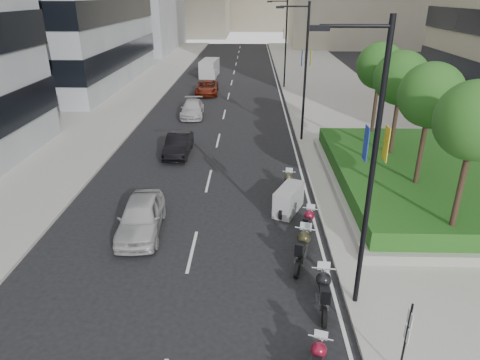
{
  "coord_description": "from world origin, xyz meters",
  "views": [
    {
      "loc": [
        0.81,
        -10.43,
        9.46
      ],
      "look_at": [
        0.35,
        6.57,
        2.0
      ],
      "focal_mm": 32.0,
      "sensor_mm": 36.0,
      "label": 1
    }
  ],
  "objects_px": {
    "lamp_post_1": "(303,67)",
    "car_a": "(141,217)",
    "motorcycle_4": "(308,223)",
    "motorcycle_5": "(289,200)",
    "car_d": "(207,88)",
    "motorcycle_3": "(302,248)",
    "car_b": "(178,145)",
    "delivery_van": "(209,69)",
    "lamp_post_0": "(368,161)",
    "motorcycle_6": "(288,183)",
    "motorcycle_2": "(323,292)",
    "parking_sign": "(406,337)",
    "car_c": "(192,109)",
    "lamp_post_2": "(284,39)"
  },
  "relations": [
    {
      "from": "lamp_post_1",
      "to": "parking_sign",
      "type": "height_order",
      "value": "lamp_post_1"
    },
    {
      "from": "lamp_post_1",
      "to": "motorcycle_3",
      "type": "relative_size",
      "value": 3.8
    },
    {
      "from": "lamp_post_1",
      "to": "car_a",
      "type": "xyz_separation_m",
      "value": [
        -7.99,
        -12.56,
        -4.32
      ]
    },
    {
      "from": "parking_sign",
      "to": "car_b",
      "type": "distance_m",
      "value": 19.12
    },
    {
      "from": "lamp_post_1",
      "to": "parking_sign",
      "type": "distance_m",
      "value": 20.33
    },
    {
      "from": "lamp_post_0",
      "to": "car_d",
      "type": "height_order",
      "value": "lamp_post_0"
    },
    {
      "from": "motorcycle_5",
      "to": "car_b",
      "type": "bearing_deg",
      "value": 64.12
    },
    {
      "from": "lamp_post_0",
      "to": "motorcycle_6",
      "type": "height_order",
      "value": "lamp_post_0"
    },
    {
      "from": "motorcycle_3",
      "to": "motorcycle_4",
      "type": "distance_m",
      "value": 2.2
    },
    {
      "from": "car_b",
      "to": "car_d",
      "type": "bearing_deg",
      "value": 90.12
    },
    {
      "from": "car_a",
      "to": "car_d",
      "type": "relative_size",
      "value": 0.92
    },
    {
      "from": "lamp_post_2",
      "to": "parking_sign",
      "type": "bearing_deg",
      "value": -89.01
    },
    {
      "from": "lamp_post_0",
      "to": "motorcycle_5",
      "type": "height_order",
      "value": "lamp_post_0"
    },
    {
      "from": "delivery_van",
      "to": "motorcycle_6",
      "type": "bearing_deg",
      "value": -73.23
    },
    {
      "from": "parking_sign",
      "to": "motorcycle_6",
      "type": "bearing_deg",
      "value": 100.22
    },
    {
      "from": "lamp_post_2",
      "to": "parking_sign",
      "type": "height_order",
      "value": "lamp_post_2"
    },
    {
      "from": "lamp_post_1",
      "to": "car_b",
      "type": "height_order",
      "value": "lamp_post_1"
    },
    {
      "from": "motorcycle_2",
      "to": "motorcycle_5",
      "type": "relative_size",
      "value": 1.05
    },
    {
      "from": "motorcycle_5",
      "to": "car_c",
      "type": "xyz_separation_m",
      "value": [
        -6.69,
        16.84,
        0.02
      ]
    },
    {
      "from": "parking_sign",
      "to": "motorcycle_3",
      "type": "xyz_separation_m",
      "value": [
        -2.02,
        5.31,
        -0.81
      ]
    },
    {
      "from": "lamp_post_1",
      "to": "car_d",
      "type": "height_order",
      "value": "lamp_post_1"
    },
    {
      "from": "lamp_post_2",
      "to": "motorcycle_3",
      "type": "relative_size",
      "value": 3.8
    },
    {
      "from": "motorcycle_5",
      "to": "motorcycle_6",
      "type": "height_order",
      "value": "motorcycle_5"
    },
    {
      "from": "motorcycle_3",
      "to": "car_b",
      "type": "relative_size",
      "value": 0.59
    },
    {
      "from": "delivery_van",
      "to": "motorcycle_5",
      "type": "bearing_deg",
      "value": -74.13
    },
    {
      "from": "motorcycle_2",
      "to": "motorcycle_4",
      "type": "height_order",
      "value": "motorcycle_2"
    },
    {
      "from": "motorcycle_2",
      "to": "car_a",
      "type": "height_order",
      "value": "car_a"
    },
    {
      "from": "car_a",
      "to": "motorcycle_5",
      "type": "bearing_deg",
      "value": 13.26
    },
    {
      "from": "motorcycle_2",
      "to": "car_b",
      "type": "height_order",
      "value": "car_b"
    },
    {
      "from": "lamp_post_2",
      "to": "car_a",
      "type": "relative_size",
      "value": 2.07
    },
    {
      "from": "parking_sign",
      "to": "motorcycle_4",
      "type": "bearing_deg",
      "value": 101.69
    },
    {
      "from": "motorcycle_2",
      "to": "lamp_post_1",
      "type": "bearing_deg",
      "value": 2.21
    },
    {
      "from": "lamp_post_2",
      "to": "motorcycle_2",
      "type": "bearing_deg",
      "value": -91.54
    },
    {
      "from": "parking_sign",
      "to": "delivery_van",
      "type": "relative_size",
      "value": 0.51
    },
    {
      "from": "motorcycle_4",
      "to": "motorcycle_5",
      "type": "relative_size",
      "value": 0.89
    },
    {
      "from": "motorcycle_6",
      "to": "car_b",
      "type": "height_order",
      "value": "car_b"
    },
    {
      "from": "motorcycle_3",
      "to": "motorcycle_6",
      "type": "relative_size",
      "value": 1.18
    },
    {
      "from": "lamp_post_1",
      "to": "motorcycle_3",
      "type": "height_order",
      "value": "lamp_post_1"
    },
    {
      "from": "motorcycle_5",
      "to": "car_a",
      "type": "relative_size",
      "value": 0.51
    },
    {
      "from": "car_a",
      "to": "car_d",
      "type": "bearing_deg",
      "value": 85.47
    },
    {
      "from": "motorcycle_5",
      "to": "car_b",
      "type": "xyz_separation_m",
      "value": [
        -6.37,
        7.59,
        0.04
      ]
    },
    {
      "from": "motorcycle_6",
      "to": "car_d",
      "type": "height_order",
      "value": "car_d"
    },
    {
      "from": "delivery_van",
      "to": "lamp_post_1",
      "type": "bearing_deg",
      "value": -66.32
    },
    {
      "from": "lamp_post_2",
      "to": "motorcycle_6",
      "type": "bearing_deg",
      "value": -93.09
    },
    {
      "from": "car_b",
      "to": "car_c",
      "type": "height_order",
      "value": "car_b"
    },
    {
      "from": "motorcycle_6",
      "to": "car_a",
      "type": "bearing_deg",
      "value": 132.02
    },
    {
      "from": "lamp_post_1",
      "to": "car_c",
      "type": "distance_m",
      "value": 11.3
    },
    {
      "from": "lamp_post_1",
      "to": "motorcycle_5",
      "type": "bearing_deg",
      "value": -98.43
    },
    {
      "from": "motorcycle_6",
      "to": "motorcycle_3",
      "type": "bearing_deg",
      "value": -169.57
    },
    {
      "from": "motorcycle_3",
      "to": "car_d",
      "type": "bearing_deg",
      "value": 28.61
    }
  ]
}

